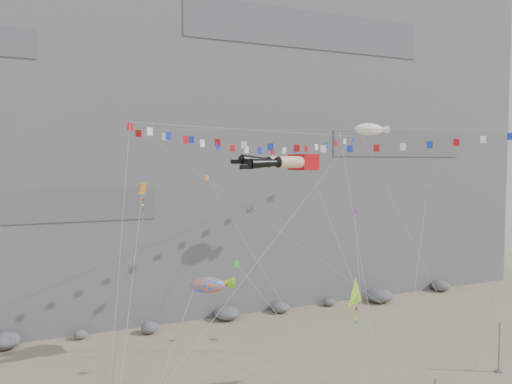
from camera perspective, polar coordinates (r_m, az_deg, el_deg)
cliff at (r=64.45m, az=-8.11°, el=11.56°), size 80.00×28.00×50.00m
talus_boulders at (r=51.81m, az=-3.35°, el=-13.70°), size 60.00×3.00×1.20m
anchor_pole_right at (r=43.42m, az=26.03°, el=-15.69°), size 0.12×0.12×3.79m
legs_kite at (r=37.85m, az=3.20°, el=3.41°), size 7.08×13.96×20.30m
flag_banner_upper at (r=42.40m, az=1.14°, el=6.96°), size 27.04×16.91×26.54m
flag_banner_lower at (r=38.99m, az=9.24°, el=7.03°), size 27.92×12.56×21.22m
harlequin_kite at (r=34.41m, az=-12.83°, el=0.28°), size 4.54×10.27×17.22m
fish_windsock at (r=33.56m, az=-5.56°, el=-10.58°), size 7.48×5.51×10.45m
delta_kite at (r=35.37m, az=11.46°, el=-11.53°), size 2.37×8.06×9.88m
blimp_windsock at (r=48.69m, az=12.77°, el=6.95°), size 4.10×12.82×22.38m
small_kite_a at (r=39.94m, az=-5.28°, el=0.97°), size 5.13×15.44×21.28m
small_kite_b at (r=42.60m, az=11.21°, el=-2.56°), size 6.79×11.29×16.87m
small_kite_c at (r=36.01m, az=-2.02°, el=-8.51°), size 5.15×11.33×14.42m
small_kite_d at (r=43.51m, az=9.66°, el=6.11°), size 5.56×13.74×22.94m
small_kite_e at (r=43.95m, az=18.90°, el=-0.34°), size 9.84×8.70×18.15m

